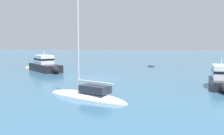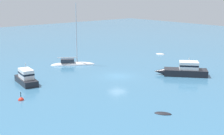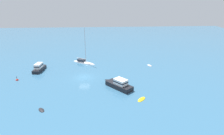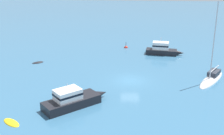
% 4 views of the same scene
% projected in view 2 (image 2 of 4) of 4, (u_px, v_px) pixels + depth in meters
% --- Properties ---
extents(ground_plane, '(160.00, 160.00, 0.00)m').
position_uv_depth(ground_plane, '(118.00, 76.00, 47.45)').
color(ground_plane, teal).
extents(dinghy, '(1.51, 2.02, 0.45)m').
position_uv_depth(dinghy, '(160.00, 54.00, 64.44)').
color(dinghy, silver).
rests_on(dinghy, ground).
extents(launch, '(6.43, 7.14, 2.83)m').
position_uv_depth(launch, '(185.00, 70.00, 47.65)').
color(launch, black).
rests_on(launch, ground).
extents(rib, '(1.70, 1.96, 0.34)m').
position_uv_depth(rib, '(163.00, 114.00, 32.65)').
color(rib, black).
rests_on(rib, ground).
extents(sloop, '(7.40, 5.48, 11.15)m').
position_uv_depth(sloop, '(72.00, 64.00, 54.94)').
color(sloop, white).
rests_on(sloop, ground).
extents(powerboat, '(2.57, 6.50, 2.91)m').
position_uv_depth(powerboat, '(26.00, 78.00, 43.45)').
color(powerboat, black).
rests_on(powerboat, ground).
extents(channel_buoy, '(0.67, 0.67, 1.33)m').
position_uv_depth(channel_buoy, '(21.00, 100.00, 36.79)').
color(channel_buoy, red).
rests_on(channel_buoy, ground).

